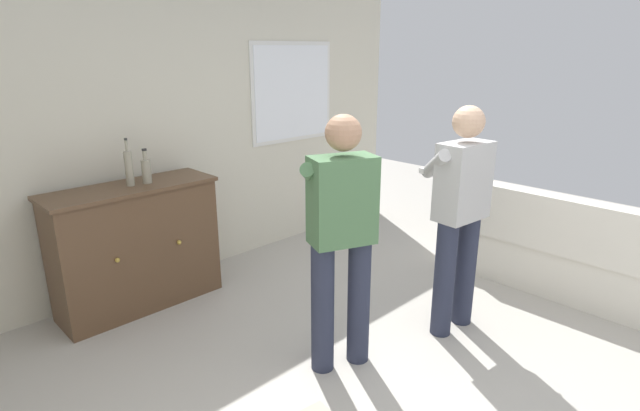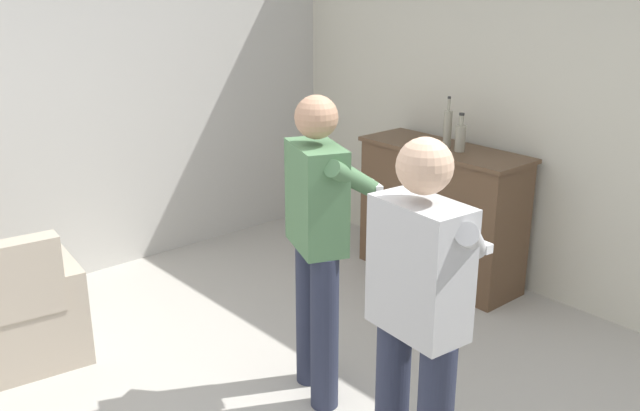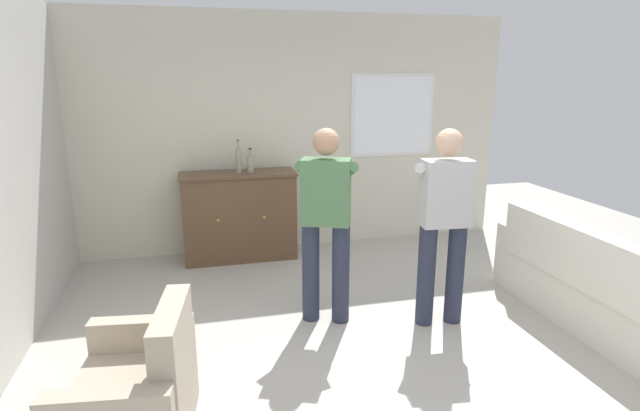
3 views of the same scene
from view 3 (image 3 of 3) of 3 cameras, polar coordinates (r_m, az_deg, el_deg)
name	(u,v)px [view 3 (image 3 of 3)]	position (r m, az deg, el deg)	size (l,w,h in m)	color
ground	(370,349)	(4.10, 5.71, -16.05)	(10.40, 10.40, 0.00)	#B2ADA3
wall_back_with_window	(302,133)	(6.13, -2.08, 8.29)	(5.20, 0.15, 2.80)	beige
couch	(604,296)	(4.74, 29.71, -9.00)	(0.57, 2.40, 0.89)	silver
armchair	(137,399)	(3.24, -20.22, -20.05)	(0.75, 0.96, 0.85)	#B2A38E
sideboard_cabinet	(240,216)	(5.84, -9.17, -1.18)	(1.31, 0.49, 1.02)	brown
bottle_wine_green	(239,160)	(5.70, -9.29, 5.16)	(0.06, 0.06, 0.37)	gray
bottle_liquor_amber	(251,163)	(5.70, -7.95, 4.83)	(0.07, 0.07, 0.28)	gray
person_standing_left	(326,217)	(4.18, 0.70, -1.31)	(0.52, 0.52, 1.68)	#282D42
person_standing_right	(444,218)	(4.26, 13.97, -1.42)	(0.56, 0.49, 1.68)	#282D42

